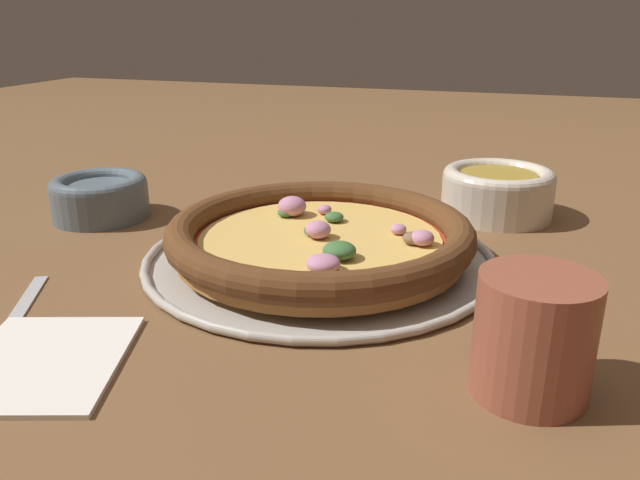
{
  "coord_description": "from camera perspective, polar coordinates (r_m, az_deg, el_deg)",
  "views": [
    {
      "loc": [
        0.18,
        -0.56,
        0.24
      ],
      "look_at": [
        0.0,
        0.0,
        0.02
      ],
      "focal_mm": 35.0,
      "sensor_mm": 36.0,
      "label": 1
    }
  ],
  "objects": [
    {
      "name": "napkin",
      "position": [
        0.5,
        -23.98,
        -9.95
      ],
      "size": [
        0.15,
        0.16,
        0.01
      ],
      "rotation": [
        0.0,
        0.0,
        0.32
      ],
      "color": "white",
      "rests_on": "ground_plane"
    },
    {
      "name": "drinking_cup",
      "position": [
        0.43,
        18.96,
        -8.31
      ],
      "size": [
        0.08,
        0.08,
        0.08
      ],
      "color": "brown",
      "rests_on": "ground_plane"
    },
    {
      "name": "pizza_tray",
      "position": [
        0.64,
        -0.0,
        -1.59
      ],
      "size": [
        0.36,
        0.36,
        0.01
      ],
      "color": "#B7B2A8",
      "rests_on": "ground_plane"
    },
    {
      "name": "ground_plane",
      "position": [
        0.64,
        -0.0,
        -1.96
      ],
      "size": [
        3.0,
        3.0,
        0.0
      ],
      "primitive_type": "plane",
      "color": "brown"
    },
    {
      "name": "bowl_near",
      "position": [
        0.81,
        15.91,
        4.41
      ],
      "size": [
        0.14,
        0.14,
        0.06
      ],
      "color": "beige",
      "rests_on": "ground_plane"
    },
    {
      "name": "bowl_far",
      "position": [
        0.81,
        -19.49,
        3.82
      ],
      "size": [
        0.12,
        0.12,
        0.05
      ],
      "color": "slate",
      "rests_on": "ground_plane"
    },
    {
      "name": "fork",
      "position": [
        0.56,
        -26.65,
        -7.27
      ],
      "size": [
        0.1,
        0.18,
        0.0
      ],
      "rotation": [
        0.0,
        0.0,
        5.19
      ],
      "color": "#B7B7BC",
      "rests_on": "ground_plane"
    },
    {
      "name": "pizza",
      "position": [
        0.63,
        0.02,
        0.4
      ],
      "size": [
        0.31,
        0.31,
        0.04
      ],
      "color": "#A86B33",
      "rests_on": "pizza_tray"
    }
  ]
}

